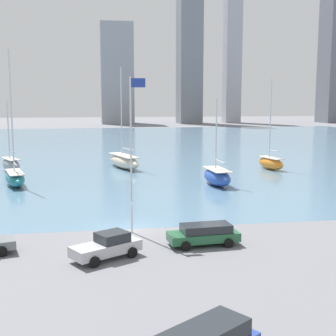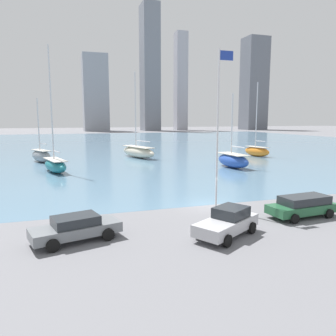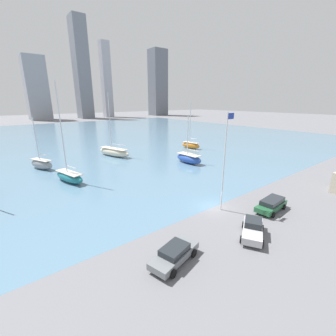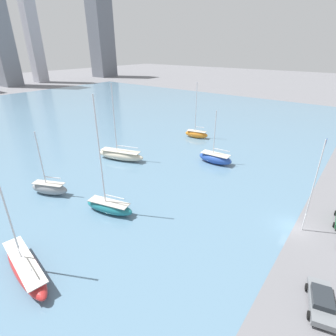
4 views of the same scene
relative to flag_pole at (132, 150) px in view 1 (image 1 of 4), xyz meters
The scene contains 11 objects.
ground_plane 6.77m from the flag_pole, 102.74° to the left, with size 500.00×500.00×0.00m, color slate.
harbor_water 71.33m from the flag_pole, 90.19° to the left, with size 180.00×140.00×0.00m.
flag_pole is the anchor object (origin of this frame).
distant_city_skyline 173.99m from the flag_pole, 83.38° to the left, with size 228.22×22.07×73.03m.
sailboat_gray 38.11m from the flag_pole, 113.57° to the left, with size 4.30×6.42×10.46m.
sailboat_orange 39.53m from the flag_pole, 52.50° to the left, with size 3.07×6.31×13.90m.
sailboat_teal 26.86m from the flag_pole, 118.89° to the left, with size 3.99×7.72×16.65m.
sailboat_blue 23.54m from the flag_pole, 57.81° to the left, with size 3.03×7.18×10.75m.
sailboat_cream 36.36m from the flag_pole, 87.38° to the left, with size 5.51×10.55×15.53m.
parked_pickup_silver 8.58m from the flag_pole, 110.31° to the right, with size 5.03×4.04×1.73m.
parked_wagon_green 8.67m from the flag_pole, 39.61° to the right, with size 5.31×2.59×1.56m.
Camera 1 is at (-2.71, -37.54, 10.61)m, focal length 50.00 mm.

